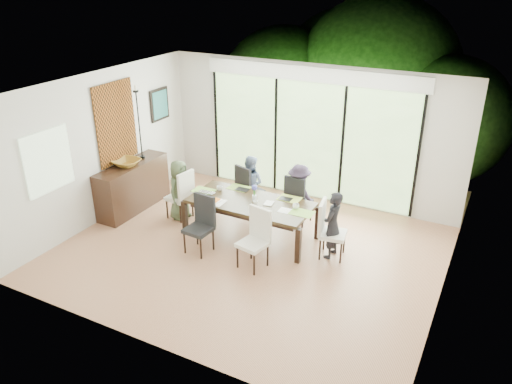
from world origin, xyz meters
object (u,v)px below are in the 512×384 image
at_px(chair_far_right, 299,198).
at_px(vase, 254,198).
at_px(cup_c, 296,206).
at_px(person_far_left, 250,184).
at_px(person_right_end, 332,225).
at_px(laptop, 205,193).
at_px(person_left_end, 179,190).
at_px(chair_near_right, 253,240).
at_px(chair_left_end, 179,194).
at_px(cup_a, 220,188).
at_px(chair_far_left, 251,188).
at_px(bowl, 127,163).
at_px(cup_b, 255,203).
at_px(person_far_right, 299,194).
at_px(table_top, 250,203).
at_px(chair_near_left, 198,226).
at_px(sideboard, 133,186).
at_px(chair_right_end, 333,230).

height_order(chair_far_right, vase, chair_far_right).
bearing_deg(cup_c, person_far_left, 149.72).
bearing_deg(person_right_end, laptop, -82.54).
height_order(chair_far_right, cup_c, chair_far_right).
bearing_deg(person_left_end, chair_near_right, -114.51).
xyz_separation_m(person_far_left, vase, (0.50, -0.78, 0.15)).
distance_m(vase, laptop, 0.91).
distance_m(chair_left_end, cup_c, 2.31).
distance_m(laptop, cup_a, 0.29).
xyz_separation_m(chair_far_right, person_right_end, (0.93, -0.85, 0.08)).
relative_size(chair_far_right, person_left_end, 0.85).
xyz_separation_m(chair_left_end, cup_a, (0.80, 0.15, 0.22)).
height_order(chair_far_right, person_left_end, person_left_end).
bearing_deg(chair_far_left, cup_a, 89.04).
xyz_separation_m(person_right_end, bowl, (-3.99, -0.19, 0.42)).
distance_m(chair_left_end, cup_b, 1.67).
relative_size(person_right_end, bowl, 2.33).
height_order(chair_near_right, person_right_end, person_right_end).
bearing_deg(person_far_right, table_top, 70.71).
bearing_deg(cup_b, chair_far_left, 122.28).
distance_m(chair_far_right, chair_near_left, 2.02).
bearing_deg(sideboard, person_right_end, 1.30).
xyz_separation_m(chair_far_right, cup_c, (0.25, -0.75, 0.22)).
bearing_deg(cup_b, laptop, 180.00).
height_order(chair_near_left, person_far_left, person_far_left).
distance_m(chair_far_right, person_left_end, 2.20).
height_order(table_top, bowl, bowl).
bearing_deg(person_left_end, table_top, -90.79).
relative_size(table_top, person_far_left, 1.86).
relative_size(chair_near_right, vase, 9.17).
height_order(chair_right_end, bowl, bowl).
relative_size(chair_near_left, vase, 9.17).
bearing_deg(chair_near_right, chair_left_end, 168.08).
distance_m(chair_near_right, cup_a, 1.59).
relative_size(table_top, vase, 20.00).
bearing_deg(chair_near_left, person_right_end, 28.29).
relative_size(table_top, chair_right_end, 2.18).
bearing_deg(chair_far_left, chair_near_left, 107.03).
distance_m(person_far_left, sideboard, 2.26).
bearing_deg(person_right_end, chair_near_left, -61.28).
height_order(person_right_end, person_far_left, same).
xyz_separation_m(chair_near_right, cup_a, (-1.20, 1.02, 0.22)).
xyz_separation_m(chair_far_right, vase, (-0.50, -0.80, 0.23)).
xyz_separation_m(table_top, chair_right_end, (1.50, 0.00, -0.15)).
xyz_separation_m(chair_far_left, chair_far_right, (1.00, 0.00, 0.00)).
bearing_deg(chair_far_left, laptop, 85.86).
bearing_deg(chair_right_end, person_right_end, 80.48).
bearing_deg(cup_c, chair_near_right, -107.19).
relative_size(vase, laptop, 0.36).
height_order(chair_near_left, bowl, bowl).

